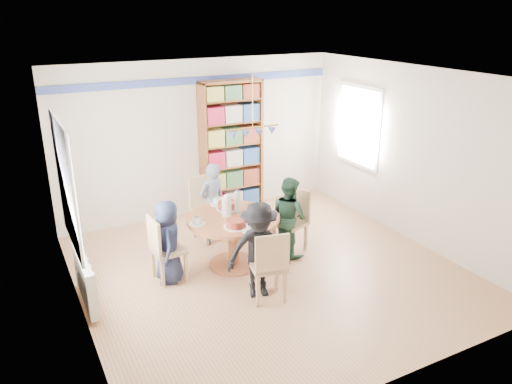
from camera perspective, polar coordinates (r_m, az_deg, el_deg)
ground at (r=7.11m, az=1.51°, el=-8.96°), size 5.00×5.00×0.00m
room_shell at (r=7.11m, az=-3.62°, el=5.35°), size 5.00×5.00×5.00m
radiator at (r=6.54m, az=-18.95°, el=-9.46°), size 0.12×1.00×0.60m
dining_table at (r=7.01m, az=-2.63°, el=-4.32°), size 1.30×1.30×0.75m
chair_left at (r=6.74m, az=-10.62°, el=-6.17°), size 0.44×0.44×0.93m
chair_right at (r=7.52m, az=4.32°, el=-2.89°), size 0.54×0.54×0.95m
chair_far at (r=7.91m, az=-5.72°, el=-1.46°), size 0.52×0.52×1.02m
chair_near at (r=6.19m, az=1.56°, el=-8.16°), size 0.51×0.51×0.96m
person_left at (r=6.72m, az=-10.04°, el=-5.62°), size 0.47×0.62×1.15m
person_right at (r=7.35m, az=3.77°, el=-2.79°), size 0.58×0.67×1.20m
person_far at (r=7.72m, az=-5.02°, el=-1.29°), size 0.54×0.43×1.29m
person_near at (r=6.26m, az=0.33°, el=-6.67°), size 0.90×0.64×1.27m
bookshelf at (r=8.84m, az=-2.84°, el=5.03°), size 1.11×0.33×2.34m
tableware at (r=6.92m, az=-2.96°, el=-2.28°), size 1.28×1.28×0.34m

